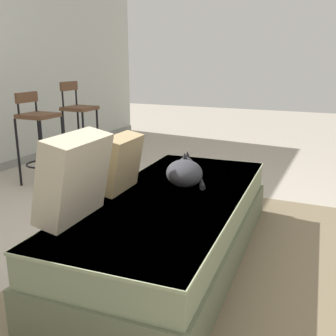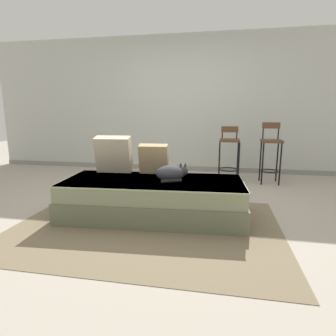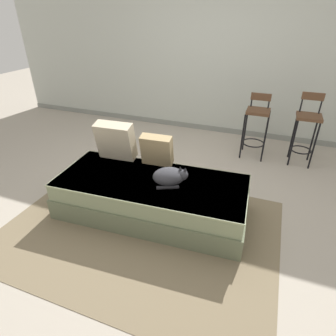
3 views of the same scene
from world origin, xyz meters
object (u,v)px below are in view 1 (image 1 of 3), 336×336
at_px(throw_pillow_middle, 120,163).
at_px(bar_stool_near_window, 39,131).
at_px(couch, 173,225).
at_px(throw_pillow_corner, 74,177).
at_px(cat, 185,172).
at_px(bar_stool_by_doorway, 79,120).

xyz_separation_m(throw_pillow_middle, bar_stool_near_window, (0.93, 1.51, -0.06)).
xyz_separation_m(couch, throw_pillow_corner, (-0.57, 0.30, 0.43)).
bearing_deg(bar_stool_near_window, couch, -115.15).
distance_m(throw_pillow_corner, throw_pillow_middle, 0.50).
bearing_deg(bar_stool_near_window, throw_pillow_middle, -121.70).
height_order(throw_pillow_middle, bar_stool_near_window, bar_stool_near_window).
bearing_deg(cat, throw_pillow_corner, 159.13).
distance_m(couch, cat, 0.36).
distance_m(throw_pillow_middle, bar_stool_by_doorway, 2.20).
bearing_deg(cat, couch, -178.82).
xyz_separation_m(throw_pillow_middle, cat, (0.28, -0.32, -0.10)).
relative_size(throw_pillow_middle, bar_stool_near_window, 0.39).
bearing_deg(couch, throw_pillow_corner, 152.12).
relative_size(couch, throw_pillow_middle, 5.64).
xyz_separation_m(couch, throw_pillow_middle, (-0.07, 0.33, 0.39)).
height_order(throw_pillow_corner, throw_pillow_middle, throw_pillow_corner).
height_order(couch, cat, cat).
bearing_deg(throw_pillow_middle, couch, -78.08).
relative_size(bar_stool_near_window, bar_stool_by_doorway, 0.93).
relative_size(throw_pillow_corner, bar_stool_by_doorway, 0.46).
bearing_deg(bar_stool_near_window, bar_stool_by_doorway, 0.14).
bearing_deg(throw_pillow_middle, throw_pillow_corner, -176.58).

